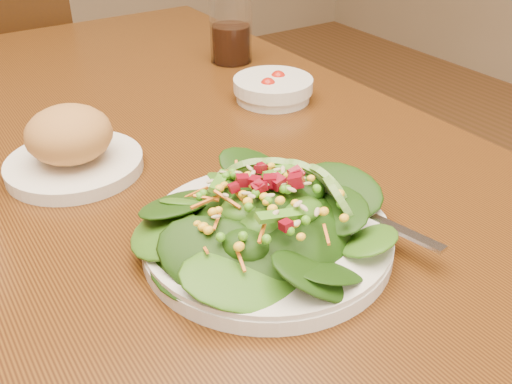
# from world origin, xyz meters

# --- Properties ---
(dining_table) EXTENTS (0.90, 1.40, 0.75)m
(dining_table) POSITION_xyz_m (0.00, 0.00, 0.65)
(dining_table) COLOR #57310E
(dining_table) RESTS_ON ground_plane
(chair_far) EXTENTS (0.55, 0.55, 0.97)m
(chair_far) POSITION_xyz_m (0.04, 1.03, 0.51)
(chair_far) COLOR black
(chair_far) RESTS_ON ground_plane
(salad_plate) EXTENTS (0.26, 0.25, 0.07)m
(salad_plate) POSITION_xyz_m (0.08, -0.21, 0.78)
(salad_plate) COLOR white
(salad_plate) RESTS_ON dining_table
(bread_plate) EXTENTS (0.17, 0.17, 0.08)m
(bread_plate) POSITION_xyz_m (-0.05, 0.04, 0.78)
(bread_plate) COLOR white
(bread_plate) RESTS_ON dining_table
(tomato_bowl) EXTENTS (0.12, 0.12, 0.04)m
(tomato_bowl) POSITION_xyz_m (0.29, 0.09, 0.77)
(tomato_bowl) COLOR white
(tomato_bowl) RESTS_ON dining_table
(drinking_glass) EXTENTS (0.08, 0.08, 0.13)m
(drinking_glass) POSITION_xyz_m (0.33, 0.29, 0.81)
(drinking_glass) COLOR silver
(drinking_glass) RESTS_ON dining_table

